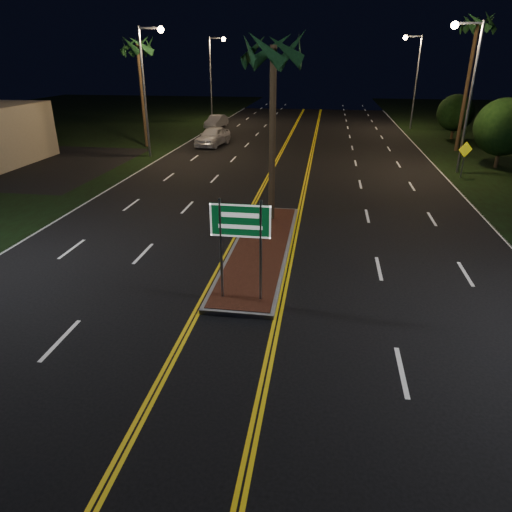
% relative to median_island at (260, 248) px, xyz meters
% --- Properties ---
extents(ground, '(120.00, 120.00, 0.00)m').
position_rel_median_island_xyz_m(ground, '(0.00, -7.00, -0.08)').
color(ground, black).
rests_on(ground, ground).
extents(median_island, '(2.25, 10.25, 0.17)m').
position_rel_median_island_xyz_m(median_island, '(0.00, 0.00, 0.00)').
color(median_island, gray).
rests_on(median_island, ground).
extents(highway_sign, '(1.80, 0.08, 3.20)m').
position_rel_median_island_xyz_m(highway_sign, '(0.00, -4.20, 2.32)').
color(highway_sign, gray).
rests_on(highway_sign, ground).
extents(streetlight_left_mid, '(1.91, 0.44, 9.00)m').
position_rel_median_island_xyz_m(streetlight_left_mid, '(-10.61, 17.00, 5.57)').
color(streetlight_left_mid, gray).
rests_on(streetlight_left_mid, ground).
extents(streetlight_left_far, '(1.91, 0.44, 9.00)m').
position_rel_median_island_xyz_m(streetlight_left_far, '(-10.61, 37.00, 5.57)').
color(streetlight_left_far, gray).
rests_on(streetlight_left_far, ground).
extents(streetlight_right_mid, '(1.91, 0.44, 9.00)m').
position_rel_median_island_xyz_m(streetlight_right_mid, '(10.61, 15.00, 5.57)').
color(streetlight_right_mid, gray).
rests_on(streetlight_right_mid, ground).
extents(streetlight_right_far, '(1.91, 0.44, 9.00)m').
position_rel_median_island_xyz_m(streetlight_right_far, '(10.61, 35.00, 5.57)').
color(streetlight_right_far, gray).
rests_on(streetlight_right_far, ground).
extents(palm_median, '(2.40, 2.40, 8.30)m').
position_rel_median_island_xyz_m(palm_median, '(0.00, 3.50, 7.19)').
color(palm_median, '#382819').
rests_on(palm_median, ground).
extents(palm_left_far, '(2.40, 2.40, 8.80)m').
position_rel_median_island_xyz_m(palm_left_far, '(-12.80, 21.00, 7.66)').
color(palm_left_far, '#382819').
rests_on(palm_left_far, ground).
extents(palm_right_far, '(2.40, 2.40, 10.30)m').
position_rel_median_island_xyz_m(palm_right_far, '(12.80, 23.00, 9.06)').
color(palm_right_far, '#382819').
rests_on(palm_right_far, ground).
extents(shrub_mid, '(3.78, 3.78, 4.62)m').
position_rel_median_island_xyz_m(shrub_mid, '(14.00, 17.00, 2.64)').
color(shrub_mid, '#382819').
rests_on(shrub_mid, ground).
extents(shrub_far, '(3.24, 3.24, 3.96)m').
position_rel_median_island_xyz_m(shrub_far, '(13.80, 29.00, 2.25)').
color(shrub_far, '#382819').
rests_on(shrub_far, ground).
extents(car_near, '(3.20, 5.80, 1.83)m').
position_rel_median_island_xyz_m(car_near, '(-7.34, 22.30, 0.83)').
color(car_near, white).
rests_on(car_near, ground).
extents(car_far, '(2.54, 4.77, 1.52)m').
position_rel_median_island_xyz_m(car_far, '(-9.50, 32.81, 0.68)').
color(car_far, silver).
rests_on(car_far, ground).
extents(warning_sign, '(0.89, 0.39, 2.27)m').
position_rel_median_island_xyz_m(warning_sign, '(10.86, 13.53, 1.37)').
color(warning_sign, gray).
rests_on(warning_sign, ground).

